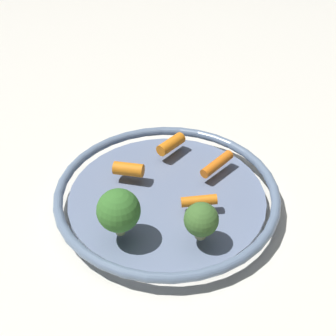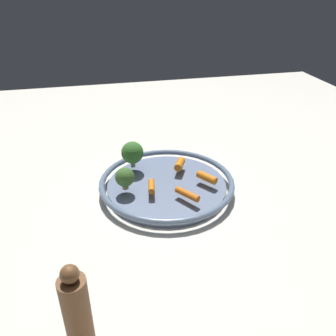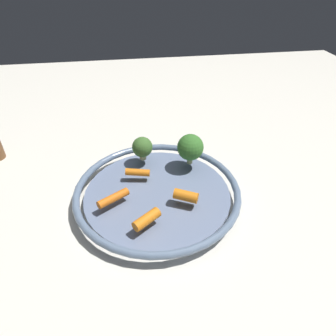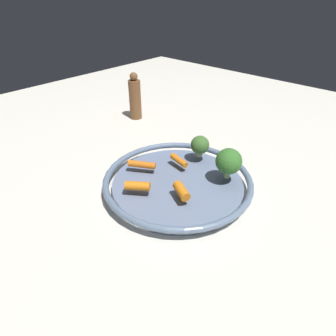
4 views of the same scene
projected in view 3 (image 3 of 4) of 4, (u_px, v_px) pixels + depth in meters
name	position (u px, v px, depth m)	size (l,w,h in m)	color
ground_plane	(158.00, 200.00, 0.64)	(2.02, 2.02, 0.00)	silver
serving_bowl	(157.00, 193.00, 0.62)	(0.35, 0.35, 0.04)	slate
baby_carrot_right	(186.00, 196.00, 0.58)	(0.02, 0.02, 0.05)	orange
baby_carrot_center	(113.00, 198.00, 0.58)	(0.02, 0.02, 0.07)	orange
baby_carrot_near_rim	(138.00, 172.00, 0.64)	(0.02, 0.02, 0.05)	orange
baby_carrot_left	(147.00, 219.00, 0.53)	(0.02, 0.02, 0.05)	orange
broccoli_floret_large	(190.00, 147.00, 0.66)	(0.06, 0.06, 0.07)	#9BA666
broccoli_floret_small	(142.00, 147.00, 0.68)	(0.05, 0.05, 0.06)	tan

